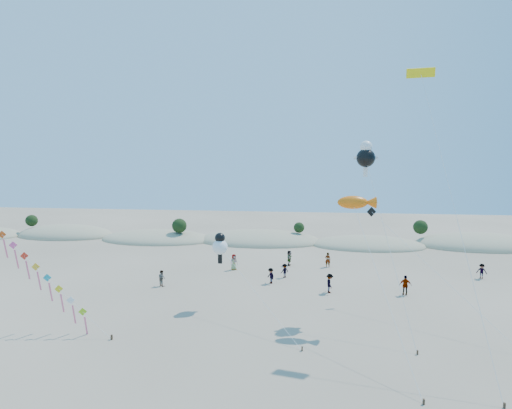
% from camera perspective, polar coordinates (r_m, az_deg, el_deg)
% --- Properties ---
extents(dune_ridge, '(145.30, 11.49, 5.57)m').
position_cam_1_polar(dune_ridge, '(65.31, 1.38, -4.88)').
color(dune_ridge, gray).
rests_on(dune_ridge, ground).
extents(fish_kite, '(4.00, 11.90, 10.01)m').
position_cam_1_polar(fish_kite, '(33.90, 13.32, 0.23)').
color(fish_kite, '#3F2D1E').
rests_on(fish_kite, ground).
extents(cartoon_kite_low, '(7.95, 8.67, 6.48)m').
position_cam_1_polar(cartoon_kite_low, '(37.18, -4.81, -5.43)').
color(cartoon_kite_low, '#3F2D1E').
rests_on(cartoon_kite_low, ground).
extents(cartoon_kite_high, '(3.63, 9.54, 14.33)m').
position_cam_1_polar(cartoon_kite_high, '(37.04, 14.44, 6.29)').
color(cartoon_kite_high, '#3F2D1E').
rests_on(cartoon_kite_high, ground).
extents(parafoil_kite, '(3.31, 11.60, 19.49)m').
position_cam_1_polar(parafoil_kite, '(34.57, 21.29, 15.27)').
color(parafoil_kite, '#3F2D1E').
rests_on(parafoil_kite, ground).
extents(dark_kite, '(9.08, 11.48, 8.45)m').
position_cam_1_polar(dark_kite, '(37.80, 19.80, -5.39)').
color(dark_kite, '#3F2D1E').
rests_on(dark_kite, ground).
extents(beachgoers, '(34.15, 11.22, 1.89)m').
position_cam_1_polar(beachgoers, '(46.32, 7.32, -8.79)').
color(beachgoers, slate).
rests_on(beachgoers, ground).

